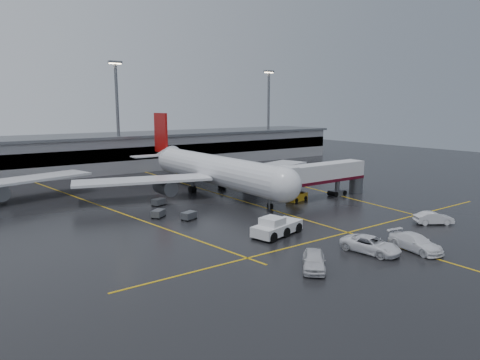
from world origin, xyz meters
TOP-DOWN VIEW (x-y plane):
  - ground at (0.00, 0.00)m, footprint 220.00×220.00m
  - apron_line_centre at (0.00, 0.00)m, footprint 0.25×90.00m
  - apron_line_stop at (0.00, -22.00)m, footprint 60.00×0.25m
  - apron_line_left at (-20.00, 10.00)m, footprint 9.99×69.35m
  - apron_line_right at (18.00, 10.00)m, footprint 7.57×69.64m
  - terminal at (0.00, 47.93)m, footprint 122.00×19.00m
  - light_mast_mid at (-5.00, 42.00)m, footprint 3.00×1.20m
  - light_mast_right at (40.00, 42.00)m, footprint 3.00×1.20m
  - main_airliner at (0.00, 9.70)m, footprint 48.80×45.60m
  - jet_bridge at (11.87, -6.00)m, footprint 19.90×3.40m
  - pushback_tractor at (-8.02, -17.74)m, footprint 7.45×4.42m
  - belt_loader at (7.53, -4.90)m, footprint 4.10×2.43m
  - service_van_a at (-3.89, -28.32)m, footprint 3.90×6.69m
  - service_van_b at (0.58, -30.71)m, footprint 3.30×6.46m
  - service_van_c at (12.17, -26.03)m, footprint 5.12×4.14m
  - service_van_d at (-12.22, -28.16)m, footprint 5.17×5.23m
  - baggage_cart_a at (-12.95, -5.19)m, footprint 2.33×1.91m
  - baggage_cart_b at (-15.84, -1.67)m, footprint 2.38×2.24m
  - baggage_cart_c at (-12.61, 5.06)m, footprint 2.32×1.89m

SIDE VIEW (x-z plane):
  - ground at x=0.00m, z-range 0.00..0.00m
  - apron_line_centre at x=0.00m, z-range 0.00..0.02m
  - apron_line_stop at x=0.00m, z-range 0.00..0.02m
  - apron_line_left at x=-20.00m, z-range 0.00..0.02m
  - apron_line_right at x=18.00m, z-range 0.00..0.02m
  - belt_loader at x=7.53m, z-range -0.62..1.83m
  - baggage_cart_a at x=-12.95m, z-range 0.07..1.19m
  - baggage_cart_b at x=-15.84m, z-range 0.07..1.19m
  - baggage_cart_c at x=-12.61m, z-range 0.07..1.19m
  - service_van_c at x=12.17m, z-range 0.00..1.64m
  - service_van_a at x=-3.89m, z-range 0.00..1.75m
  - service_van_d at x=-12.22m, z-range 0.00..1.79m
  - service_van_b at x=0.58m, z-range 0.00..1.79m
  - pushback_tractor at x=-8.02m, z-range -0.25..2.24m
  - jet_bridge at x=11.87m, z-range 0.91..6.96m
  - main_airliner at x=0.00m, z-range -2.84..11.26m
  - terminal at x=0.00m, z-range 0.02..8.62m
  - light_mast_mid at x=-5.00m, z-range 1.75..27.20m
  - light_mast_right at x=40.00m, z-range 1.75..27.20m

